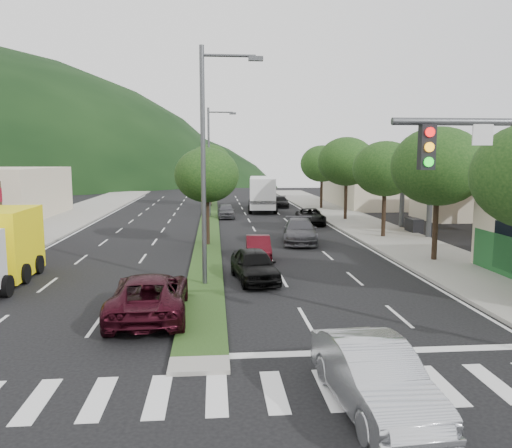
{
  "coord_description": "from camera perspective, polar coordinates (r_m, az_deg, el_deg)",
  "views": [
    {
      "loc": [
        0.44,
        -13.03,
        5.44
      ],
      "look_at": [
        2.66,
        13.3,
        1.97
      ],
      "focal_mm": 35.0,
      "sensor_mm": 36.0,
      "label": 1
    }
  ],
  "objects": [
    {
      "name": "streetlight_near",
      "position": [
        21.03,
        -5.5,
        7.85
      ],
      "size": [
        2.6,
        0.25,
        10.0
      ],
      "color": "#47494C",
      "rests_on": "ground"
    },
    {
      "name": "streetlight_mid",
      "position": [
        46.03,
        -5.15,
        7.63
      ],
      "size": [
        2.6,
        0.25,
        10.0
      ],
      "color": "#47494C",
      "rests_on": "ground"
    },
    {
      "name": "tree_r_e",
      "position": [
        54.28,
        7.54,
        6.84
      ],
      "size": [
        4.6,
        4.6,
        6.71
      ],
      "color": "black",
      "rests_on": "sidewalk_right"
    },
    {
      "name": "tree_med_far",
      "position": [
        57.04,
        -5.3,
        7.02
      ],
      "size": [
        4.8,
        4.8,
        6.94
      ],
      "color": "black",
      "rests_on": "median"
    },
    {
      "name": "car_queue_c",
      "position": [
        27.3,
        0.25,
        -2.69
      ],
      "size": [
        1.45,
        3.77,
        1.23
      ],
      "primitive_type": "imported",
      "rotation": [
        0.0,
        0.0,
        -0.04
      ],
      "color": "#430B12",
      "rests_on": "ground"
    },
    {
      "name": "suv_maroon",
      "position": [
        17.77,
        -12.05,
        -7.94
      ],
      "size": [
        2.69,
        5.55,
        1.52
      ],
      "primitive_type": "imported",
      "rotation": [
        0.0,
        0.0,
        3.17
      ],
      "color": "black",
      "rests_on": "ground"
    },
    {
      "name": "bldg_left_far",
      "position": [
        50.99,
        -27.26,
        3.13
      ],
      "size": [
        9.0,
        14.0,
        4.6
      ],
      "primitive_type": "cube",
      "color": "beige",
      "rests_on": "ground"
    },
    {
      "name": "sedan_silver",
      "position": [
        11.59,
        13.33,
        -16.59
      ],
      "size": [
        1.96,
        4.65,
        1.5
      ],
      "primitive_type": "imported",
      "rotation": [
        0.0,
        0.0,
        0.08
      ],
      "color": "#AFB2B7",
      "rests_on": "ground"
    },
    {
      "name": "car_queue_f",
      "position": [
        56.27,
        2.86,
        2.54
      ],
      "size": [
        1.96,
        4.23,
        1.2
      ],
      "primitive_type": "imported",
      "rotation": [
        0.0,
        0.0,
        -0.07
      ],
      "color": "black",
      "rests_on": "ground"
    },
    {
      "name": "ground",
      "position": [
        14.13,
        -6.45,
        -15.2
      ],
      "size": [
        160.0,
        160.0,
        0.0
      ],
      "primitive_type": "plane",
      "color": "black",
      "rests_on": "ground"
    },
    {
      "name": "sidewalk_right",
      "position": [
        40.26,
        12.66,
        -0.35
      ],
      "size": [
        5.0,
        90.0,
        0.15
      ],
      "primitive_type": "cube",
      "color": "gray",
      "rests_on": "ground"
    },
    {
      "name": "gas_canopy",
      "position": [
        39.65,
        23.22,
        5.74
      ],
      "size": [
        12.2,
        8.2,
        5.25
      ],
      "color": "silver",
      "rests_on": "ground"
    },
    {
      "name": "median",
      "position": [
        41.39,
        -5.38,
        -0.02
      ],
      "size": [
        1.6,
        56.0,
        0.12
      ],
      "primitive_type": "cube",
      "color": "#233E16",
      "rests_on": "ground"
    },
    {
      "name": "tree_r_c",
      "position": [
        35.0,
        14.56,
        6.12
      ],
      "size": [
        4.4,
        4.4,
        6.48
      ],
      "color": "black",
      "rests_on": "sidewalk_right"
    },
    {
      "name": "tree_r_b",
      "position": [
        27.58,
        20.09,
        6.2
      ],
      "size": [
        4.8,
        4.8,
        6.94
      ],
      "color": "black",
      "rests_on": "sidewalk_right"
    },
    {
      "name": "crosswalk",
      "position": [
        12.3,
        -6.72,
        -18.77
      ],
      "size": [
        19.0,
        2.2,
        0.01
      ],
      "primitive_type": "cube",
      "color": "silver",
      "rests_on": "ground"
    },
    {
      "name": "tree_r_d",
      "position": [
        44.56,
        10.3,
        7.03
      ],
      "size": [
        5.0,
        5.0,
        7.17
      ],
      "color": "black",
      "rests_on": "sidewalk_right"
    },
    {
      "name": "motorhome",
      "position": [
        52.62,
        0.72,
        3.58
      ],
      "size": [
        3.5,
        9.26,
        3.48
      ],
      "rotation": [
        0.0,
        0.0,
        -0.08
      ],
      "color": "white",
      "rests_on": "ground"
    },
    {
      "name": "tree_med_near",
      "position": [
        31.05,
        -5.65,
        5.58
      ],
      "size": [
        4.0,
        4.0,
        6.02
      ],
      "color": "black",
      "rests_on": "median"
    },
    {
      "name": "sidewalk_left",
      "position": [
        40.69,
        -24.05,
        -0.74
      ],
      "size": [
        6.0,
        90.0,
        0.15
      ],
      "primitive_type": "cube",
      "color": "gray",
      "rests_on": "ground"
    },
    {
      "name": "car_queue_e",
      "position": [
        46.03,
        -3.47,
        1.51
      ],
      "size": [
        1.58,
        3.88,
        1.32
      ],
      "primitive_type": "imported",
      "rotation": [
        0.0,
        0.0,
        0.01
      ],
      "color": "#4F5055",
      "rests_on": "ground"
    },
    {
      "name": "bldg_right_far",
      "position": [
        60.2,
        13.69,
        4.57
      ],
      "size": [
        10.0,
        16.0,
        5.2
      ],
      "primitive_type": "cube",
      "color": "beige",
      "rests_on": "ground"
    },
    {
      "name": "car_queue_d",
      "position": [
        41.82,
        6.24,
        0.87
      ],
      "size": [
        2.49,
        4.85,
        1.31
      ],
      "primitive_type": "imported",
      "rotation": [
        0.0,
        0.0,
        -0.07
      ],
      "color": "black",
      "rests_on": "ground"
    },
    {
      "name": "car_queue_b",
      "position": [
        32.59,
        5.02,
        -0.79
      ],
      "size": [
        2.83,
        5.51,
        1.53
      ],
      "primitive_type": "imported",
      "rotation": [
        0.0,
        0.0,
        -0.13
      ],
      "color": "#4C4B50",
      "rests_on": "ground"
    },
    {
      "name": "car_queue_a",
      "position": [
        22.34,
        -0.18,
        -4.71
      ],
      "size": [
        2.26,
        4.41,
        1.44
      ],
      "primitive_type": "imported",
      "rotation": [
        0.0,
        0.0,
        0.14
      ],
      "color": "black",
      "rests_on": "ground"
    }
  ]
}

